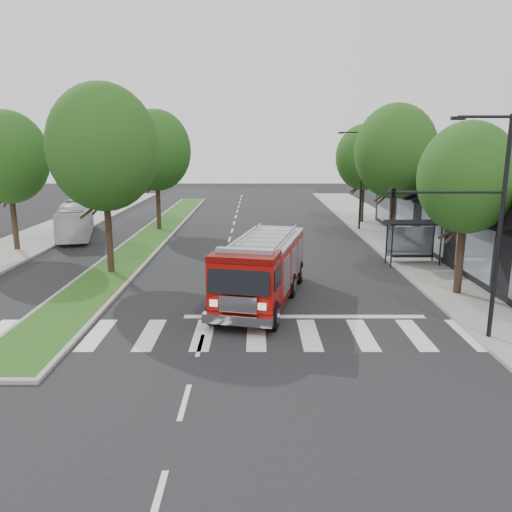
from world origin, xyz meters
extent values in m
plane|color=black|center=(0.00, 0.00, 0.00)|extent=(140.00, 140.00, 0.00)
cube|color=gray|center=(12.50, 10.00, 0.07)|extent=(5.00, 80.00, 0.15)
cube|color=gray|center=(-6.00, 18.00, 0.07)|extent=(3.00, 50.00, 0.14)
cube|color=#164D18|center=(-6.00, 18.00, 0.14)|extent=(2.60, 49.50, 0.02)
cube|color=black|center=(17.00, 10.00, 2.50)|extent=(8.00, 30.00, 5.00)
cylinder|color=black|center=(9.80, 7.40, 1.25)|extent=(0.08, 0.08, 2.50)
cylinder|color=black|center=(12.60, 7.40, 1.25)|extent=(0.08, 0.08, 2.50)
cylinder|color=black|center=(9.80, 8.60, 1.25)|extent=(0.08, 0.08, 2.50)
cylinder|color=black|center=(12.60, 8.60, 1.25)|extent=(0.08, 0.08, 2.50)
cube|color=black|center=(11.20, 8.00, 2.55)|extent=(3.20, 1.60, 0.12)
cube|color=#8C99A5|center=(11.20, 8.70, 1.30)|extent=(2.80, 0.04, 1.80)
cube|color=black|center=(11.20, 8.00, 0.55)|extent=(2.40, 0.40, 0.08)
cylinder|color=black|center=(11.50, 2.00, 1.87)|extent=(0.36, 0.36, 3.74)
ellipsoid|color=#1B370F|center=(11.50, 2.00, 5.53)|extent=(4.40, 4.40, 5.06)
cylinder|color=black|center=(11.50, 14.00, 2.20)|extent=(0.36, 0.36, 4.40)
ellipsoid|color=#1B370F|center=(11.50, 14.00, 6.50)|extent=(5.60, 5.60, 6.44)
cylinder|color=black|center=(11.50, 24.00, 1.98)|extent=(0.36, 0.36, 3.96)
ellipsoid|color=#1B370F|center=(11.50, 24.00, 5.85)|extent=(5.00, 5.00, 5.75)
cylinder|color=black|center=(-6.00, 6.00, 2.31)|extent=(0.36, 0.36, 4.62)
ellipsoid|color=#1B370F|center=(-6.00, 6.00, 6.83)|extent=(5.80, 5.80, 6.67)
cylinder|color=black|center=(-6.00, 20.00, 2.20)|extent=(0.36, 0.36, 4.40)
ellipsoid|color=#1B370F|center=(-6.00, 20.00, 6.50)|extent=(5.60, 5.60, 6.44)
cylinder|color=black|center=(-14.00, 12.00, 2.09)|extent=(0.36, 0.36, 4.18)
ellipsoid|color=#1B370F|center=(-14.00, 12.00, 6.17)|extent=(5.20, 5.20, 5.98)
cylinder|color=black|center=(10.50, -3.50, 4.00)|extent=(0.16, 0.16, 8.00)
cylinder|color=black|center=(9.60, -3.50, 7.90)|extent=(1.80, 0.10, 0.10)
cube|color=black|center=(8.70, -3.50, 7.85)|extent=(0.45, 0.20, 0.12)
cylinder|color=black|center=(8.50, -3.50, 5.40)|extent=(4.00, 0.10, 0.10)
imported|color=black|center=(6.70, -3.50, 5.00)|extent=(0.18, 0.22, 1.10)
cylinder|color=black|center=(10.50, 20.00, 4.00)|extent=(0.16, 0.16, 8.00)
cylinder|color=black|center=(9.60, 20.00, 7.90)|extent=(1.80, 0.10, 0.10)
cube|color=black|center=(8.70, 20.00, 7.85)|extent=(0.45, 0.20, 0.12)
cube|color=#620705|center=(2.27, 1.22, 0.52)|extent=(4.46, 9.03, 0.26)
cube|color=#980B08|center=(2.46, 2.02, 1.60)|extent=(3.99, 7.02, 2.07)
cube|color=#980B08|center=(1.56, -1.90, 1.60)|extent=(2.93, 2.39, 2.17)
cube|color=#B2B2B7|center=(2.46, 2.02, 2.69)|extent=(3.99, 7.02, 0.12)
cylinder|color=#B2B2B7|center=(1.55, 2.23, 2.89)|extent=(1.49, 6.06, 0.10)
cylinder|color=#B2B2B7|center=(3.37, 1.82, 2.89)|extent=(1.49, 6.06, 0.10)
cube|color=silver|center=(1.29, -3.06, 0.62)|extent=(2.70, 0.95, 0.36)
cube|color=#8C99A5|center=(1.56, -1.90, 3.00)|extent=(2.30, 0.86, 0.19)
cylinder|color=black|center=(0.33, -1.94, 0.57)|extent=(0.61, 1.19, 1.14)
cylinder|color=black|center=(2.65, -2.47, 0.57)|extent=(0.61, 1.19, 1.14)
cylinder|color=black|center=(1.30, 2.29, 0.57)|extent=(0.61, 1.19, 1.14)
cylinder|color=black|center=(3.62, 1.76, 0.57)|extent=(0.61, 1.19, 1.14)
cylinder|color=black|center=(1.86, 4.70, 0.57)|extent=(0.61, 1.19, 1.14)
cylinder|color=black|center=(4.17, 4.17, 0.57)|extent=(0.61, 1.19, 1.14)
imported|color=silver|center=(-11.88, 17.30, 1.29)|extent=(4.52, 9.49, 2.58)
camera|label=1|loc=(1.99, -20.64, 7.03)|focal=35.00mm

